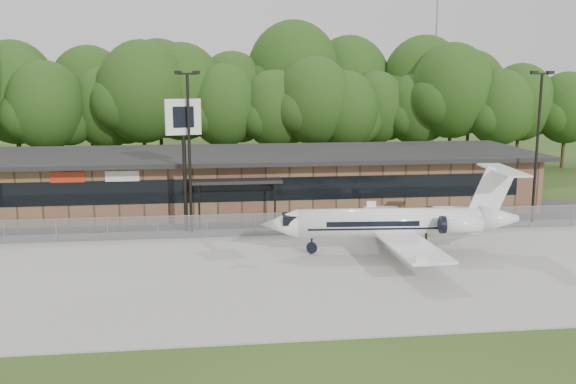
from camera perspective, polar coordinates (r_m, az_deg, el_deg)
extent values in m
plane|color=#284318|center=(26.12, 1.84, -12.26)|extent=(160.00, 160.00, 0.00)
cube|color=#9E9B93|center=(33.55, -0.28, -6.92)|extent=(64.00, 18.00, 0.08)
cube|color=#383835|center=(44.60, -2.03, -2.50)|extent=(50.00, 9.00, 0.06)
cube|color=brown|center=(48.61, -2.51, 0.96)|extent=(40.00, 10.00, 4.00)
cube|color=black|center=(43.63, -1.98, 0.25)|extent=(36.00, 0.08, 1.60)
cube|color=black|center=(47.80, -2.48, 3.40)|extent=(41.00, 11.50, 0.30)
cube|color=black|center=(42.81, -4.59, 0.97)|extent=(6.00, 1.60, 0.20)
cube|color=#B72E16|center=(44.22, -19.02, 1.26)|extent=(2.20, 0.06, 0.70)
cube|color=silver|center=(43.63, -14.52, 1.38)|extent=(2.20, 0.06, 0.70)
cube|color=gray|center=(40.07, -1.46, -2.95)|extent=(46.00, 0.03, 1.50)
cube|color=gray|center=(39.90, -1.47, -1.90)|extent=(46.00, 0.04, 0.04)
cylinder|color=gray|center=(76.29, 12.99, 12.13)|extent=(0.20, 0.20, 25.00)
cylinder|color=black|center=(40.62, -8.75, 3.21)|extent=(0.18, 0.18, 10.00)
cube|color=black|center=(40.29, -8.95, 10.35)|extent=(1.20, 0.12, 0.12)
cube|color=black|center=(40.31, -9.75, 10.43)|extent=(0.45, 0.30, 0.22)
cube|color=black|center=(40.27, -8.16, 10.47)|extent=(0.45, 0.30, 0.22)
cylinder|color=black|center=(46.06, 21.24, 3.48)|extent=(0.18, 0.18, 10.00)
cube|color=black|center=(45.77, 21.67, 9.76)|extent=(1.20, 0.12, 0.12)
cube|color=black|center=(45.52, 21.06, 9.89)|extent=(0.45, 0.30, 0.22)
cube|color=black|center=(46.04, 22.29, 9.81)|extent=(0.45, 0.30, 0.22)
cylinder|color=white|center=(36.47, 8.93, -2.83)|extent=(10.39, 2.33, 1.65)
cone|color=white|center=(35.69, -0.84, -2.99)|extent=(2.17, 1.78, 1.65)
cone|color=white|center=(38.25, 18.19, -2.37)|extent=(2.37, 1.80, 1.65)
cube|color=white|center=(33.50, 10.99, -4.93)|extent=(2.67, 6.32, 0.12)
cube|color=white|center=(39.92, 8.62, -2.33)|extent=(2.67, 6.32, 0.12)
cylinder|color=white|center=(36.20, 15.12, -2.92)|extent=(2.32, 1.08, 0.93)
cylinder|color=white|center=(38.59, 13.93, -2.04)|extent=(2.32, 1.08, 0.93)
cube|color=white|center=(37.77, 17.59, -0.18)|extent=(2.54, 0.31, 3.10)
cube|color=white|center=(37.78, 18.58, 1.75)|extent=(1.65, 4.82, 0.10)
cube|color=black|center=(35.66, 0.32, -2.53)|extent=(1.11, 1.30, 0.52)
cube|color=black|center=(37.24, 11.67, -4.85)|extent=(0.99, 2.52, 0.72)
cylinder|color=black|center=(36.17, 2.12, -5.09)|extent=(0.66, 0.66, 0.23)
cylinder|color=black|center=(41.06, -9.17, 1.94)|extent=(0.29, 0.29, 8.11)
cube|color=silver|center=(40.69, -9.31, 6.60)|extent=(2.23, 0.75, 2.23)
cube|color=black|center=(40.56, -9.28, 6.59)|extent=(1.29, 0.33, 1.32)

